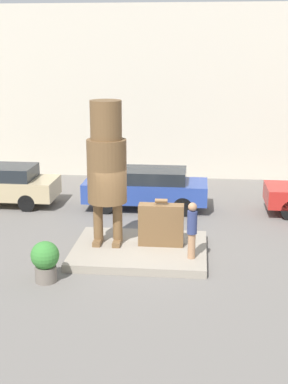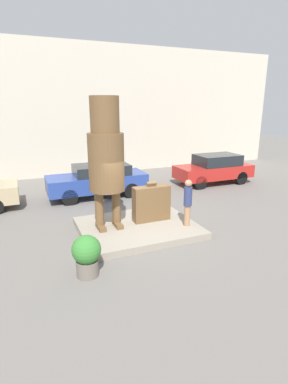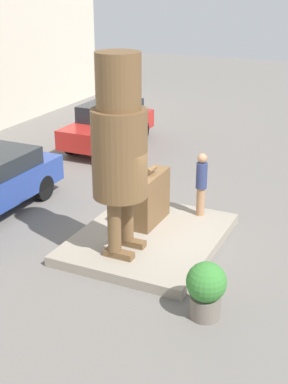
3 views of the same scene
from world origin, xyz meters
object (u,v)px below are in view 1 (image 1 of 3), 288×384
Objects in this scene: statue_figure at (107,162)px; planter_pot at (45,260)px; giant_suitcase at (161,225)px; parked_car_blue at (147,188)px; tourist at (192,228)px.

planter_pot is (-1.24, -2.35, -2.10)m from statue_figure.
statue_figure reaches higher than giant_suitcase.
parked_car_blue is at bearing 80.10° from statue_figure.
giant_suitcase is 0.88× the size of tourist.
planter_pot is (-2.82, -2.36, -0.25)m from giant_suitcase.
giant_suitcase reaches higher than parked_car_blue.
tourist reaches higher than planter_pot.
statue_figure is 2.43m from giant_suitcase.
parked_car_blue reaches higher than planter_pot.
tourist is (0.92, -0.93, 0.25)m from giant_suitcase.
tourist is at bearing -20.35° from statue_figure.
statue_figure is at bearing -179.90° from giant_suitcase.
parked_car_blue is (0.74, 4.25, -1.87)m from statue_figure.
tourist reaches higher than giant_suitcase.
parked_car_blue is 4.16× the size of planter_pot.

